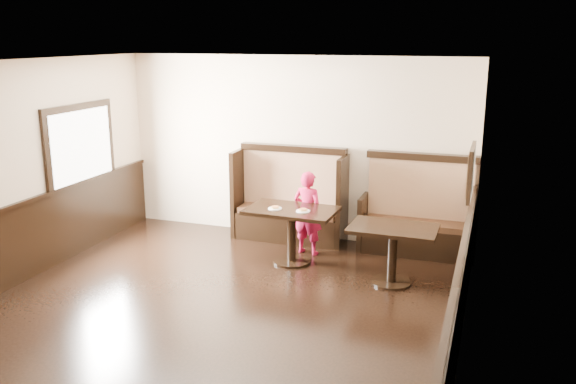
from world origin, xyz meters
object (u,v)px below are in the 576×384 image
at_px(table_main, 292,221).
at_px(child, 308,213).
at_px(table_neighbor, 393,241).
at_px(booth_neighbor, 418,221).
at_px(booth_main, 290,206).

xyz_separation_m(table_main, child, (0.10, 0.43, 0.01)).
height_order(table_main, table_neighbor, table_main).
xyz_separation_m(booth_neighbor, child, (-1.49, -0.56, 0.13)).
height_order(table_main, child, child).
height_order(booth_neighbor, table_main, booth_neighbor).
bearing_deg(child, table_main, 85.56).
xyz_separation_m(booth_main, child, (0.46, -0.56, 0.09)).
relative_size(booth_main, child, 1.43).
bearing_deg(child, table_neighbor, 161.18).
bearing_deg(table_main, child, 78.53).
bearing_deg(table_neighbor, table_main, 169.18).
bearing_deg(table_neighbor, booth_main, 145.18).
bearing_deg(table_main, booth_neighbor, 33.93).
bearing_deg(booth_main, child, -50.75).
bearing_deg(booth_main, table_neighbor, -35.36).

